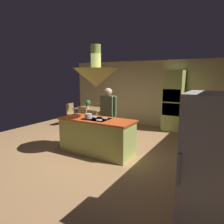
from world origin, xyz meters
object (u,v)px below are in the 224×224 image
object	(u,v)px
oven_tower	(173,101)
cooking_pot_on_cooktop	(88,116)
chair_facing_island	(81,118)
chair_by_back_wall	(100,112)
person_at_island	(108,113)
kitchen_island	(97,136)
chair_at_corner	(72,113)
potted_plant_on_table	(88,103)
dining_table	(91,111)
cup_on_table	(88,108)
refrigerator	(215,171)

from	to	relation	value
oven_tower	cooking_pot_on_cooktop	bearing A→B (deg)	-110.48
chair_facing_island	chair_by_back_wall	bearing A→B (deg)	90.00
person_at_island	kitchen_island	bearing A→B (deg)	-85.18
chair_facing_island	kitchen_island	bearing A→B (deg)	-40.93
oven_tower	chair_at_corner	distance (m)	3.95
potted_plant_on_table	dining_table	bearing A→B (deg)	-4.09
potted_plant_on_table	cooking_pot_on_cooktop	bearing A→B (deg)	-53.21
cup_on_table	cooking_pot_on_cooktop	distance (m)	2.55
kitchen_island	potted_plant_on_table	world-z (taller)	potted_plant_on_table
kitchen_island	person_at_island	xyz separation A→B (m)	(-0.06, 0.66, 0.49)
potted_plant_on_table	chair_at_corner	bearing A→B (deg)	-179.31
oven_tower	chair_at_corner	xyz separation A→B (m)	(-3.74, -1.14, -0.58)
dining_table	chair_at_corner	distance (m)	0.95
person_at_island	cup_on_table	world-z (taller)	person_at_island
chair_facing_island	potted_plant_on_table	world-z (taller)	potted_plant_on_table
cup_on_table	kitchen_island	bearing A→B (deg)	-48.34
chair_by_back_wall	person_at_island	bearing A→B (deg)	128.55
chair_by_back_wall	oven_tower	bearing A→B (deg)	-169.53
chair_at_corner	potted_plant_on_table	size ratio (longest dim) A/B	2.90
dining_table	chair_at_corner	size ratio (longest dim) A/B	1.28
refrigerator	oven_tower	bearing A→B (deg)	108.98
dining_table	cooking_pot_on_cooktop	xyz separation A→B (m)	(1.54, -2.23, 0.33)
kitchen_island	potted_plant_on_table	bearing A→B (deg)	131.01
chair_by_back_wall	potted_plant_on_table	size ratio (longest dim) A/B	2.90
person_at_island	cup_on_table	size ratio (longest dim) A/B	18.30
oven_tower	person_at_island	bearing A→B (deg)	-114.13
person_at_island	potted_plant_on_table	size ratio (longest dim) A/B	5.49
kitchen_island	refrigerator	xyz separation A→B (m)	(2.80, -1.70, 0.44)
chair_facing_island	potted_plant_on_table	size ratio (longest dim) A/B	2.90
person_at_island	chair_at_corner	size ratio (longest dim) A/B	1.89
kitchen_island	potted_plant_on_table	xyz separation A→B (m)	(-1.83, 2.11, 0.47)
kitchen_island	refrigerator	world-z (taller)	refrigerator
chair_at_corner	dining_table	bearing A→B (deg)	-90.00
refrigerator	chair_by_back_wall	xyz separation A→B (m)	(-4.50, 4.43, -0.40)
oven_tower	cooking_pot_on_cooktop	world-z (taller)	oven_tower
person_at_island	refrigerator	bearing A→B (deg)	-39.60
cup_on_table	cooking_pot_on_cooktop	world-z (taller)	cooking_pot_on_cooktop
kitchen_island	chair_by_back_wall	size ratio (longest dim) A/B	2.23
person_at_island	potted_plant_on_table	distance (m)	2.29
chair_facing_island	refrigerator	bearing A→B (deg)	-35.20
refrigerator	person_at_island	world-z (taller)	refrigerator
chair_facing_island	chair_by_back_wall	size ratio (longest dim) A/B	1.00
refrigerator	potted_plant_on_table	size ratio (longest dim) A/B	6.01
cooking_pot_on_cooktop	refrigerator	bearing A→B (deg)	-27.95
dining_table	refrigerator	bearing A→B (deg)	-40.18
cup_on_table	person_at_island	bearing A→B (deg)	-37.12
chair_facing_island	cup_on_table	distance (m)	0.52
person_at_island	chair_by_back_wall	bearing A→B (deg)	128.55
cup_on_table	dining_table	bearing A→B (deg)	93.33
kitchen_island	dining_table	size ratio (longest dim) A/B	1.74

